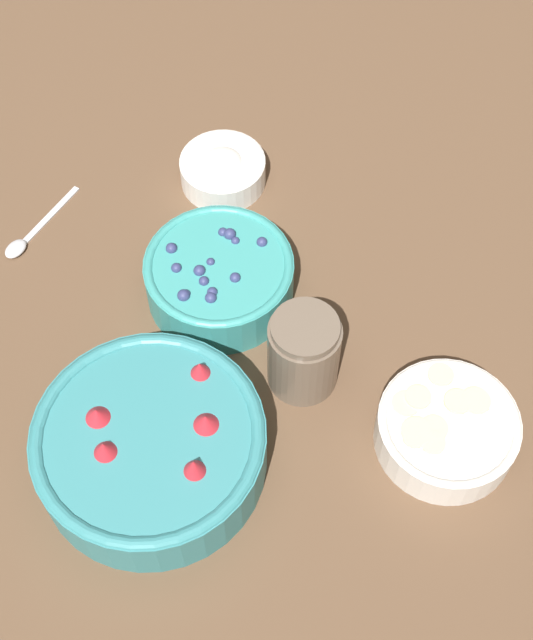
{
  "coord_description": "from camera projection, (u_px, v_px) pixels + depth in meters",
  "views": [
    {
      "loc": [
        0.03,
        0.59,
        0.9
      ],
      "look_at": [
        -0.04,
        0.05,
        0.05
      ],
      "focal_mm": 50.0,
      "sensor_mm": 36.0,
      "label": 1
    }
  ],
  "objects": [
    {
      "name": "bowl_blueberries",
      "position": [
        219.0,
        276.0,
        1.06
      ],
      "size": [
        0.18,
        0.18,
        0.07
      ],
      "color": "teal",
      "rests_on": "ground_plane"
    },
    {
      "name": "spoon",
      "position": [
        29.0,
        235.0,
        1.13
      ],
      "size": [
        0.1,
        0.12,
        0.01
      ],
      "color": "silver",
      "rests_on": "ground_plane"
    },
    {
      "name": "jar_chocolate",
      "position": [
        303.0,
        354.0,
        0.98
      ],
      "size": [
        0.08,
        0.08,
        0.11
      ],
      "color": "brown",
      "rests_on": "ground_plane"
    },
    {
      "name": "bowl_strawberries",
      "position": [
        150.0,
        445.0,
        0.93
      ],
      "size": [
        0.25,
        0.25,
        0.09
      ],
      "color": "teal",
      "rests_on": "ground_plane"
    },
    {
      "name": "bowl_cream",
      "position": [
        223.0,
        168.0,
        1.16
      ],
      "size": [
        0.11,
        0.11,
        0.05
      ],
      "color": "white",
      "rests_on": "ground_plane"
    },
    {
      "name": "ground_plane",
      "position": [
        231.0,
        307.0,
        1.08
      ],
      "size": [
        4.0,
        4.0,
        0.0
      ],
      "primitive_type": "plane",
      "color": "brown"
    },
    {
      "name": "bowl_bananas",
      "position": [
        447.0,
        428.0,
        0.96
      ],
      "size": [
        0.15,
        0.15,
        0.05
      ],
      "color": "silver",
      "rests_on": "ground_plane"
    }
  ]
}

